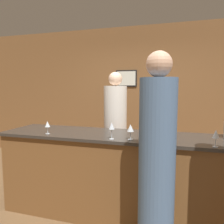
% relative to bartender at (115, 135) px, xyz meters
% --- Properties ---
extents(ground_plane, '(14.00, 14.00, 0.00)m').
position_rel_bartender_xyz_m(ground_plane, '(0.21, -0.71, -0.83)').
color(ground_plane, brown).
extents(back_wall, '(8.00, 0.08, 2.80)m').
position_rel_bartender_xyz_m(back_wall, '(0.21, 1.38, 0.57)').
color(back_wall, brown).
rests_on(back_wall, ground_plane).
extents(bar_counter, '(2.83, 0.70, 1.01)m').
position_rel_bartender_xyz_m(bar_counter, '(0.21, -0.71, -0.32)').
color(bar_counter, brown).
rests_on(bar_counter, ground_plane).
extents(bartender, '(0.35, 0.35, 1.79)m').
position_rel_bartender_xyz_m(bartender, '(0.00, 0.00, 0.00)').
color(bartender, silver).
rests_on(bartender, ground_plane).
extents(guest_1, '(0.30, 0.30, 1.84)m').
position_rel_bartender_xyz_m(guest_1, '(0.74, -1.38, 0.04)').
color(guest_1, '#4C6B93').
rests_on(guest_1, ground_plane).
extents(wine_bottle_0, '(0.08, 0.08, 0.31)m').
position_rel_bartender_xyz_m(wine_bottle_0, '(0.73, -0.61, 0.30)').
color(wine_bottle_0, black).
rests_on(wine_bottle_0, bar_counter).
extents(wine_bottle_1, '(0.08, 0.08, 0.28)m').
position_rel_bartender_xyz_m(wine_bottle_1, '(0.72, -0.94, 0.29)').
color(wine_bottle_1, black).
rests_on(wine_bottle_1, bar_counter).
extents(wine_glass_0, '(0.06, 0.06, 0.15)m').
position_rel_bartender_xyz_m(wine_glass_0, '(-0.58, -0.92, 0.29)').
color(wine_glass_0, silver).
rests_on(wine_glass_0, bar_counter).
extents(wine_glass_1, '(0.07, 0.07, 0.17)m').
position_rel_bartender_xyz_m(wine_glass_1, '(0.56, -0.78, 0.30)').
color(wine_glass_1, silver).
rests_on(wine_glass_1, bar_counter).
extents(wine_glass_2, '(0.06, 0.06, 0.16)m').
position_rel_bartender_xyz_m(wine_glass_2, '(1.24, -0.99, 0.29)').
color(wine_glass_2, silver).
rests_on(wine_glass_2, bar_counter).
extents(wine_glass_3, '(0.07, 0.07, 0.16)m').
position_rel_bartender_xyz_m(wine_glass_3, '(0.43, -0.93, 0.30)').
color(wine_glass_3, silver).
rests_on(wine_glass_3, bar_counter).
extents(wine_glass_4, '(0.06, 0.06, 0.18)m').
position_rel_bartender_xyz_m(wine_glass_4, '(0.23, -0.97, 0.31)').
color(wine_glass_4, silver).
rests_on(wine_glass_4, bar_counter).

